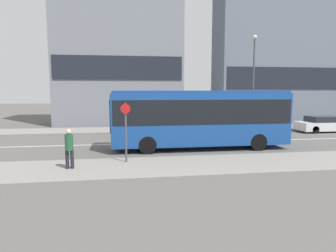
{
  "coord_description": "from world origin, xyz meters",
  "views": [
    {
      "loc": [
        -1.14,
        -19.03,
        3.45
      ],
      "look_at": [
        1.42,
        -1.75,
        1.33
      ],
      "focal_mm": 32.0,
      "sensor_mm": 36.0,
      "label": 1
    }
  ],
  "objects_px": {
    "bus_stop_sign": "(126,128)",
    "parked_car_0": "(324,124)",
    "city_bus": "(200,115)",
    "pedestrian_near_stop": "(69,146)",
    "street_lamp": "(254,73)"
  },
  "relations": [
    {
      "from": "bus_stop_sign",
      "to": "parked_car_0",
      "type": "bearing_deg",
      "value": 28.07
    },
    {
      "from": "city_bus",
      "to": "pedestrian_near_stop",
      "type": "xyz_separation_m",
      "value": [
        -6.69,
        -4.13,
        -0.86
      ]
    },
    {
      "from": "parked_car_0",
      "to": "bus_stop_sign",
      "type": "relative_size",
      "value": 1.63
    },
    {
      "from": "city_bus",
      "to": "bus_stop_sign",
      "type": "bearing_deg",
      "value": -137.59
    },
    {
      "from": "city_bus",
      "to": "pedestrian_near_stop",
      "type": "height_order",
      "value": "city_bus"
    },
    {
      "from": "pedestrian_near_stop",
      "to": "street_lamp",
      "type": "bearing_deg",
      "value": 40.42
    },
    {
      "from": "parked_car_0",
      "to": "pedestrian_near_stop",
      "type": "xyz_separation_m",
      "value": [
        -18.63,
        -9.47,
        0.47
      ]
    },
    {
      "from": "pedestrian_near_stop",
      "to": "street_lamp",
      "type": "xyz_separation_m",
      "value": [
        13.09,
        11.14,
        3.73
      ]
    },
    {
      "from": "city_bus",
      "to": "street_lamp",
      "type": "xyz_separation_m",
      "value": [
        6.4,
        7.01,
        2.86
      ]
    },
    {
      "from": "parked_car_0",
      "to": "pedestrian_near_stop",
      "type": "relative_size",
      "value": 2.66
    },
    {
      "from": "parked_car_0",
      "to": "street_lamp",
      "type": "height_order",
      "value": "street_lamp"
    },
    {
      "from": "bus_stop_sign",
      "to": "pedestrian_near_stop",
      "type": "bearing_deg",
      "value": -161.27
    },
    {
      "from": "parked_car_0",
      "to": "street_lamp",
      "type": "relative_size",
      "value": 0.57
    },
    {
      "from": "street_lamp",
      "to": "pedestrian_near_stop",
      "type": "bearing_deg",
      "value": -139.61
    },
    {
      "from": "city_bus",
      "to": "bus_stop_sign",
      "type": "xyz_separation_m",
      "value": [
        -4.31,
        -3.33,
        -0.22
      ]
    }
  ]
}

